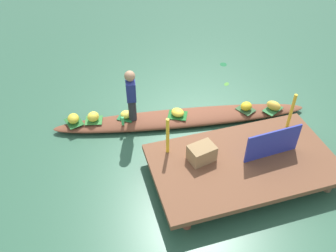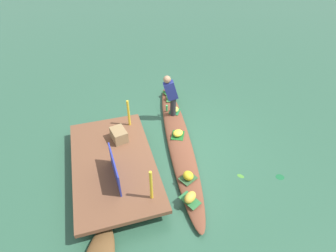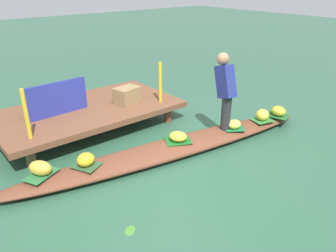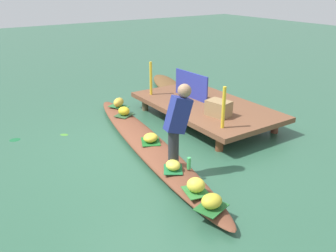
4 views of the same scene
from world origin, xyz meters
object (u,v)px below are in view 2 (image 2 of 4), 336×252
banana_bunch_3 (188,176)px  banana_bunch_2 (169,90)px  produce_crate (119,135)px  vendor_boat (179,141)px  vendor_person (171,94)px  banana_bunch_1 (175,109)px  banana_bunch_4 (190,197)px  banana_bunch_0 (171,96)px  banana_bunch_5 (178,133)px  market_banner (115,169)px  water_bottle (167,108)px

banana_bunch_3 → banana_bunch_2: bearing=-10.1°
banana_bunch_2 → produce_crate: bearing=137.2°
vendor_boat → vendor_person: size_ratio=4.25×
banana_bunch_1 → banana_bunch_4: banana_bunch_4 is taller
banana_bunch_1 → banana_bunch_2: (1.05, -0.15, 0.02)m
produce_crate → banana_bunch_3: bearing=-139.8°
banana_bunch_0 → banana_bunch_5: 1.72m
vendor_person → produce_crate: 1.84m
produce_crate → vendor_boat: bearing=-95.9°
banana_bunch_1 → banana_bunch_5: bearing=166.8°
market_banner → produce_crate: bearing=-15.1°
banana_bunch_3 → vendor_person: (2.36, -0.32, 0.61)m
banana_bunch_4 → produce_crate: size_ratio=0.69×
banana_bunch_4 → banana_bunch_5: size_ratio=1.10×
banana_bunch_1 → banana_bunch_5: 1.06m
banana_bunch_1 → vendor_person: size_ratio=0.19×
banana_bunch_1 → produce_crate: produce_crate is taller
produce_crate → vendor_person: bearing=-61.1°
vendor_person → water_bottle: size_ratio=6.75×
banana_bunch_5 → vendor_person: 1.12m
vendor_person → banana_bunch_5: bearing=174.7°
banana_bunch_1 → produce_crate: size_ratio=0.53×
banana_bunch_1 → banana_bunch_5: (-1.03, 0.24, 0.00)m
water_bottle → banana_bunch_0: bearing=-28.5°
vendor_boat → water_bottle: 1.26m
banana_bunch_0 → banana_bunch_1: size_ratio=1.05×
banana_bunch_2 → produce_crate: size_ratio=0.61×
vendor_boat → banana_bunch_3: 1.37m
banana_bunch_0 → market_banner: bearing=143.8°
water_bottle → produce_crate: 1.89m
banana_bunch_3 → vendor_person: size_ratio=0.20×
banana_bunch_1 → banana_bunch_5: size_ratio=0.84×
banana_bunch_0 → banana_bunch_4: 3.75m
vendor_person → produce_crate: (-0.87, 1.58, -0.36)m
water_bottle → market_banner: size_ratio=0.18×
banana_bunch_2 → banana_bunch_5: (-2.08, 0.39, -0.02)m
banana_bunch_5 → water_bottle: size_ratio=1.50×
vendor_person → water_bottle: bearing=13.3°
banana_bunch_4 → produce_crate: (2.04, 1.10, 0.24)m
vendor_boat → banana_bunch_3: banana_bunch_3 is taller
banana_bunch_0 → banana_bunch_1: (-0.66, 0.09, -0.03)m
banana_bunch_4 → water_bottle: 3.16m
banana_bunch_0 → water_bottle: bearing=151.5°
vendor_boat → market_banner: size_ratio=5.14×
produce_crate → banana_bunch_4: bearing=-151.7°
produce_crate → banana_bunch_2: bearing=-42.8°
vendor_boat → produce_crate: size_ratio=12.05×
banana_bunch_3 → banana_bunch_4: size_ratio=0.81×
produce_crate → banana_bunch_1: bearing=-60.4°
banana_bunch_2 → water_bottle: 1.01m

